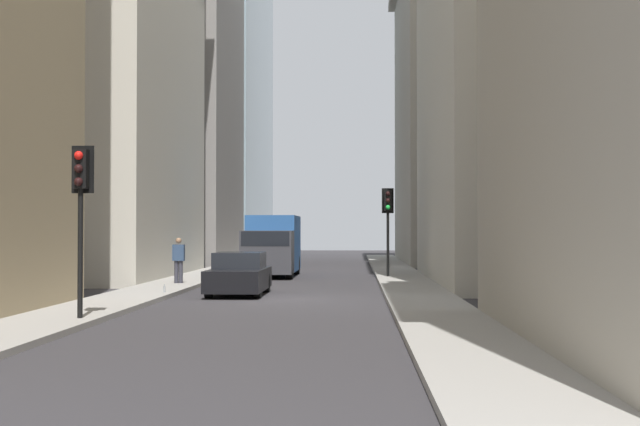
{
  "coord_description": "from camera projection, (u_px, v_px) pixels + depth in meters",
  "views": [
    {
      "loc": [
        -27.35,
        -2.46,
        2.14
      ],
      "look_at": [
        14.17,
        -0.79,
        2.98
      ],
      "focal_mm": 49.09,
      "sensor_mm": 36.0,
      "label": 1
    }
  ],
  "objects": [
    {
      "name": "ground_plane",
      "position": [
        277.0,
        299.0,
        27.38
      ],
      "size": [
        135.0,
        135.0,
        0.0
      ],
      "primitive_type": "plane",
      "color": "#302D30"
    },
    {
      "name": "sidewalk_right",
      "position": [
        135.0,
        296.0,
        27.56
      ],
      "size": [
        90.0,
        2.2,
        0.14
      ],
      "primitive_type": "cube",
      "color": "gray",
      "rests_on": "ground_plane"
    },
    {
      "name": "sidewalk_left",
      "position": [
        421.0,
        297.0,
        27.2
      ],
      "size": [
        90.0,
        2.2,
        0.14
      ],
      "primitive_type": "cube",
      "color": "gray",
      "rests_on": "ground_plane"
    },
    {
      "name": "building_left_far",
      "position": [
        475.0,
        88.0,
        58.99
      ],
      "size": [
        19.31,
        10.5,
        23.48
      ],
      "color": "#A8A091",
      "rests_on": "ground_plane"
    },
    {
      "name": "building_right_far",
      "position": [
        156.0,
        88.0,
        57.32
      ],
      "size": [
        12.63,
        10.0,
        23.07
      ],
      "color": "gray",
      "rests_on": "ground_plane"
    },
    {
      "name": "building_right_midfar",
      "position": [
        68.0,
        28.0,
        39.77
      ],
      "size": [
        14.49,
        10.5,
        22.75
      ],
      "color": "beige",
      "rests_on": "ground_plane"
    },
    {
      "name": "delivery_truck",
      "position": [
        272.0,
        245.0,
        40.72
      ],
      "size": [
        6.46,
        2.25,
        2.84
      ],
      "color": "#285699",
      "rests_on": "ground_plane"
    },
    {
      "name": "sedan_black",
      "position": [
        239.0,
        275.0,
        29.05
      ],
      "size": [
        4.3,
        1.78,
        1.42
      ],
      "color": "black",
      "rests_on": "ground_plane"
    },
    {
      "name": "traffic_light_foreground",
      "position": [
        81.0,
        191.0,
        20.02
      ],
      "size": [
        0.43,
        0.52,
        3.96
      ],
      "color": "black",
      "rests_on": "sidewalk_right"
    },
    {
      "name": "traffic_light_midblock",
      "position": [
        388.0,
        211.0,
        38.3
      ],
      "size": [
        0.43,
        0.52,
        3.87
      ],
      "color": "black",
      "rests_on": "sidewalk_left"
    },
    {
      "name": "pedestrian",
      "position": [
        179.0,
        258.0,
        33.31
      ],
      "size": [
        0.26,
        0.44,
        1.73
      ],
      "color": "#33333D",
      "rests_on": "sidewalk_right"
    },
    {
      "name": "discarded_bottle",
      "position": [
        164.0,
        289.0,
        28.26
      ],
      "size": [
        0.07,
        0.07,
        0.27
      ],
      "color": "#999EA3",
      "rests_on": "sidewalk_right"
    }
  ]
}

